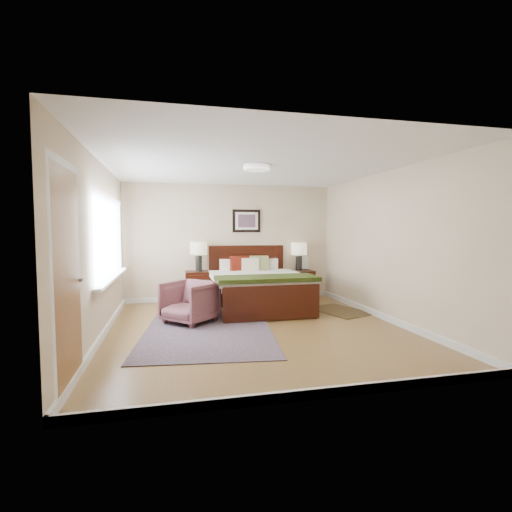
# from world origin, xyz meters

# --- Properties ---
(floor) EXTENTS (5.00, 5.00, 0.00)m
(floor) POSITION_xyz_m (0.00, 0.00, 0.00)
(floor) COLOR brown
(floor) RESTS_ON ground
(back_wall) EXTENTS (4.50, 0.04, 2.50)m
(back_wall) POSITION_xyz_m (0.00, 2.50, 1.25)
(back_wall) COLOR beige
(back_wall) RESTS_ON ground
(front_wall) EXTENTS (4.50, 0.04, 2.50)m
(front_wall) POSITION_xyz_m (0.00, -2.50, 1.25)
(front_wall) COLOR beige
(front_wall) RESTS_ON ground
(left_wall) EXTENTS (0.04, 5.00, 2.50)m
(left_wall) POSITION_xyz_m (-2.25, 0.00, 1.25)
(left_wall) COLOR beige
(left_wall) RESTS_ON ground
(right_wall) EXTENTS (0.04, 5.00, 2.50)m
(right_wall) POSITION_xyz_m (2.25, 0.00, 1.25)
(right_wall) COLOR beige
(right_wall) RESTS_ON ground
(ceiling) EXTENTS (4.50, 5.00, 0.02)m
(ceiling) POSITION_xyz_m (0.00, 0.00, 2.50)
(ceiling) COLOR white
(ceiling) RESTS_ON back_wall
(window) EXTENTS (0.11, 2.72, 1.32)m
(window) POSITION_xyz_m (-2.20, 0.70, 1.38)
(window) COLOR silver
(window) RESTS_ON left_wall
(door) EXTENTS (0.06, 1.00, 2.18)m
(door) POSITION_xyz_m (-2.23, -1.75, 1.07)
(door) COLOR silver
(door) RESTS_ON ground
(ceil_fixture) EXTENTS (0.44, 0.44, 0.08)m
(ceil_fixture) POSITION_xyz_m (0.00, 0.00, 2.47)
(ceil_fixture) COLOR white
(ceil_fixture) RESTS_ON ceiling
(bed) EXTENTS (1.78, 2.16, 1.16)m
(bed) POSITION_xyz_m (0.35, 1.44, 0.54)
(bed) COLOR #361108
(bed) RESTS_ON ground
(wall_art) EXTENTS (0.62, 0.05, 0.50)m
(wall_art) POSITION_xyz_m (0.35, 2.47, 1.72)
(wall_art) COLOR black
(wall_art) RESTS_ON back_wall
(nightstand_left) EXTENTS (0.55, 0.50, 0.66)m
(nightstand_left) POSITION_xyz_m (-0.71, 2.25, 0.53)
(nightstand_left) COLOR #361108
(nightstand_left) RESTS_ON ground
(nightstand_right) EXTENTS (0.63, 0.47, 0.62)m
(nightstand_right) POSITION_xyz_m (1.50, 2.26, 0.38)
(nightstand_right) COLOR #361108
(nightstand_right) RESTS_ON ground
(lamp_left) EXTENTS (0.35, 0.35, 0.61)m
(lamp_left) POSITION_xyz_m (-0.71, 2.27, 1.09)
(lamp_left) COLOR black
(lamp_left) RESTS_ON nightstand_left
(lamp_right) EXTENTS (0.35, 0.35, 0.61)m
(lamp_right) POSITION_xyz_m (1.50, 2.27, 1.05)
(lamp_right) COLOR black
(lamp_right) RESTS_ON nightstand_right
(armchair) EXTENTS (1.05, 1.05, 0.69)m
(armchair) POSITION_xyz_m (-0.99, 0.57, 0.34)
(armchair) COLOR brown
(armchair) RESTS_ON ground
(rug_persian) EXTENTS (2.18, 2.85, 0.01)m
(rug_persian) POSITION_xyz_m (-0.75, -0.07, 0.01)
(rug_persian) COLOR #0D1F45
(rug_persian) RESTS_ON ground
(rug_navy) EXTENTS (1.08, 1.32, 0.01)m
(rug_navy) POSITION_xyz_m (1.80, 0.84, 0.01)
(rug_navy) COLOR black
(rug_navy) RESTS_ON ground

